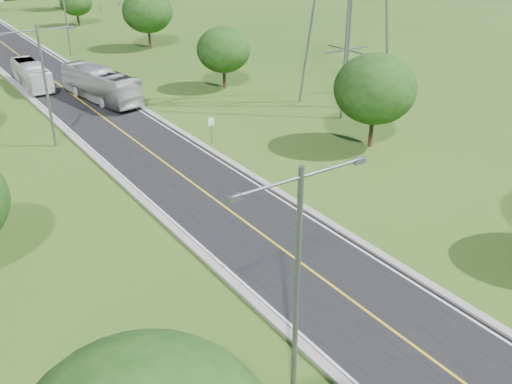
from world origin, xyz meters
The scene contains 14 objects.
ground centered at (0.00, 60.00, 0.00)m, with size 260.00×260.00×0.00m, color #264914.
road centered at (0.00, 66.00, 0.03)m, with size 8.00×150.00×0.06m, color black.
curb_left centered at (-4.25, 66.00, 0.11)m, with size 0.50×150.00×0.22m, color gray.
curb_right centered at (4.25, 66.00, 0.11)m, with size 0.50×150.00×0.22m, color gray.
speed_limit_sign centered at (5.20, 37.98, 1.60)m, with size 0.55×0.09×2.40m.
streetlight_near_left centered at (-6.00, 12.00, 5.94)m, with size 5.90×0.25×10.00m.
streetlight_mid_left centered at (-6.00, 45.00, 5.94)m, with size 5.90×0.25×10.00m.
streetlight_far_right centered at (6.00, 78.00, 5.94)m, with size 5.90×0.25×10.00m.
tree_rb centered at (16.00, 30.00, 4.95)m, with size 6.72×6.72×7.82m.
tree_rc centered at (15.00, 52.00, 4.33)m, with size 5.88×5.88×6.84m.
tree_rd centered at (17.00, 76.00, 5.27)m, with size 7.14×7.14×8.30m.
tree_re centered at (14.50, 100.00, 4.02)m, with size 5.46×5.46×6.35m.
bus_outbound centered at (1.92, 55.21, 1.73)m, with size 2.81×12.02×3.35m, color beige.
bus_inbound centered at (-2.62, 64.62, 1.45)m, with size 2.33×9.96×2.78m, color white.
Camera 1 is at (-17.27, -1.84, 17.75)m, focal length 40.00 mm.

